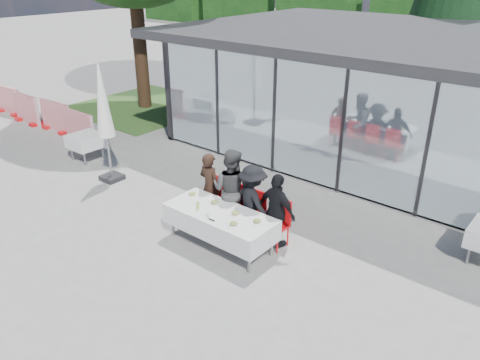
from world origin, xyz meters
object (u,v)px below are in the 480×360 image
Objects in this scene: dining_table at (220,221)px; diner_chair_a at (212,195)px; plate_a at (192,194)px; plate_c at (235,213)px; plate_extra at (234,224)px; spare_table_left at (86,141)px; juice_bottle at (198,205)px; folded_eyeglasses at (212,220)px; plate_d at (257,222)px; diner_b at (231,189)px; plate_b at (214,203)px; diner_chair_c at (254,211)px; construction_barriers at (18,106)px; diner_c at (253,202)px; diner_chair_b at (233,203)px; diner_chair_d at (278,221)px; diner_d at (277,211)px; market_umbrella at (103,108)px; diner_a at (210,187)px.

dining_table is 2.32× the size of diner_chair_a.
plate_a is at bearing 169.54° from dining_table.
plate_c and plate_extra have the same top height.
plate_extra reaches higher than spare_table_left.
diner_chair_a is at bearing 117.57° from juice_bottle.
folded_eyeglasses is (0.51, -0.17, -0.07)m from juice_bottle.
plate_d is at bearing -20.14° from diner_chair_a.
diner_b reaches higher than juice_bottle.
folded_eyeglasses is at bearing -74.29° from dining_table.
diner_b reaches higher than dining_table.
diner_chair_c is at bearing 44.78° from plate_b.
diner_chair_c is (0.27, 0.75, -0.00)m from dining_table.
construction_barriers is at bearing 171.58° from plate_a.
diner_c reaches higher than folded_eyeglasses.
plate_b is at bearing -91.48° from diner_chair_b.
dining_table is 0.80m from diner_chair_b.
diner_chair_b is at bearing 0.00° from diner_chair_a.
diner_b is 1.24m from plate_extra.
diner_chair_d is 1.32m from plate_b.
plate_a and plate_c have the same top height.
diner_chair_b reaches higher than plate_d.
plate_d is 1.81× the size of folded_eyeglasses.
diner_d is 0.57m from plate_d.
construction_barriers reaches higher than plate_b.
diner_chair_d is 5.30m from market_umbrella.
plate_b is at bearing 56.31° from diner_c.
plate_c is 0.41m from plate_extra.
diner_chair_c reaches higher than dining_table.
diner_chair_d is (1.76, 0.06, -0.23)m from diner_a.
plate_c is 0.51m from plate_d.
diner_chair_b is (0.61, 0.06, -0.23)m from diner_a.
plate_extra is 0.46m from folded_eyeglasses.
diner_a is 0.99m from juice_bottle.
construction_barriers is at bearing 169.81° from folded_eyeglasses.
market_umbrella is at bearing -11.53° from diner_b.
diner_chair_c is 3.84× the size of plate_d.
diner_chair_c is 4.73m from market_umbrella.
diner_chair_b is at bearing 132.52° from plate_c.
plate_d is 12.20m from construction_barriers.
diner_c is at bearing -90.00° from diner_chair_c.
diner_d is 6.10× the size of plate_extra.
diner_chair_a is at bearing 6.61° from diner_d.
plate_a is at bearing 153.17° from folded_eyeglasses.
spare_table_left is at bearing 172.23° from plate_c.
plate_c is at bearing -6.99° from plate_b.
diner_b reaches higher than diner_d.
juice_bottle is 5.63m from spare_table_left.
folded_eyeglasses is at bearing -146.95° from plate_d.
dining_table is 1.13m from diner_d.
market_umbrella is at bearing 172.80° from dining_table.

